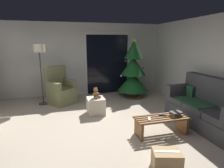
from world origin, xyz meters
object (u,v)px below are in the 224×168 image
cell_phone (176,112)px  teddy_bear_chestnut (96,94)px  book_stack (176,114)px  cardboard_box_taped_mid_floor (167,161)px  coffee_table (161,123)px  armchair (60,90)px  floor_lamp (39,54)px  christmas_tree (133,71)px  remote_black (163,115)px  couch (206,108)px  remote_white (149,119)px  ottoman (96,106)px

cell_phone → teddy_bear_chestnut: (-1.39, 1.46, 0.08)m
book_stack → cardboard_box_taped_mid_floor: bearing=-128.6°
coffee_table → teddy_bear_chestnut: (-1.09, 1.42, 0.30)m
armchair → cell_phone: bearing=-49.2°
cell_phone → floor_lamp: (-2.80, 2.69, 1.03)m
armchair → cardboard_box_taped_mid_floor: size_ratio=2.37×
cell_phone → floor_lamp: floor_lamp is taller
coffee_table → cell_phone: cell_phone is taller
christmas_tree → teddy_bear_chestnut: (-1.52, -1.27, -0.32)m
book_stack → remote_black: bearing=162.9°
coffee_table → teddy_bear_chestnut: size_ratio=3.86×
armchair → cardboard_box_taped_mid_floor: (1.50, -3.61, -0.25)m
cardboard_box_taped_mid_floor → floor_lamp: bearing=118.9°
couch → cardboard_box_taped_mid_floor: bearing=-145.8°
remote_white → christmas_tree: (0.73, 2.74, 0.49)m
christmas_tree → armchair: 2.46m
remote_white → cardboard_box_taped_mid_floor: (-0.18, -0.95, -0.24)m
coffee_table → christmas_tree: size_ratio=0.55×
book_stack → couch: bearing=9.6°
couch → cell_phone: bearing=-169.7°
remote_white → cardboard_box_taped_mid_floor: 1.00m
ottoman → remote_white: bearing=-61.8°
book_stack → cell_phone: (-0.00, -0.01, 0.05)m
coffee_table → book_stack: bearing=-4.0°
couch → coffee_table: 1.20m
armchair → ottoman: (0.89, -1.18, -0.18)m
remote_black → teddy_bear_chestnut: bearing=-106.7°
ottoman → cardboard_box_taped_mid_floor: size_ratio=0.92×
coffee_table → remote_white: bearing=-170.8°
coffee_table → cardboard_box_taped_mid_floor: coffee_table is taller
remote_white → christmas_tree: bearing=-82.3°
remote_black → ottoman: (-1.15, 1.38, -0.17)m
floor_lamp → ottoman: floor_lamp is taller
ottoman → cardboard_box_taped_mid_floor: (0.61, -2.44, -0.07)m
couch → christmas_tree: bearing=106.4°
cell_phone → book_stack: bearing=70.5°
couch → cardboard_box_taped_mid_floor: couch is taller
remote_black → book_stack: 0.26m
coffee_table → remote_black: size_ratio=7.05×
floor_lamp → coffee_table: bearing=-46.8°
teddy_bear_chestnut → cardboard_box_taped_mid_floor: (0.61, -2.43, -0.41)m
cardboard_box_taped_mid_floor → teddy_bear_chestnut: bearing=104.1°
remote_black → christmas_tree: christmas_tree is taller
book_stack → cell_phone: size_ratio=1.75×
cell_phone → ottoman: size_ratio=0.33×
remote_white → ottoman: bearing=-39.2°
remote_black → floor_lamp: 3.81m
couch → cardboard_box_taped_mid_floor: 2.03m
couch → ottoman: 2.63m
ottoman → cardboard_box_taped_mid_floor: bearing=-75.9°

